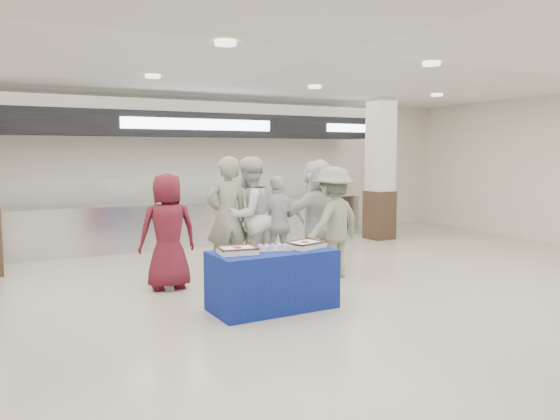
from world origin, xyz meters
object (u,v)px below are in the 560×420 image
cupcake_tray (274,248)px  civilian_maroon (168,231)px  sheet_cake_right (305,244)px  sheet_cake_left (237,250)px  soldier_b (333,223)px  civilian_white (317,213)px  soldier_a (227,218)px  display_table (272,280)px  chef_short (278,224)px  chef_tall (249,216)px

cupcake_tray → civilian_maroon: size_ratio=0.28×
sheet_cake_right → sheet_cake_left: bearing=178.0°
soldier_b → sheet_cake_left: bearing=9.0°
cupcake_tray → civilian_white: size_ratio=0.25×
civilian_maroon → soldier_b: size_ratio=0.96×
soldier_a → soldier_b: size_ratio=1.09×
display_table → civilian_white: bearing=44.9°
display_table → chef_short: chef_short is taller
sheet_cake_left → display_table: bearing=-2.6°
soldier_b → chef_short: bearing=-70.7°
display_table → civilian_maroon: civilian_maroon is taller
display_table → sheet_cake_left: sheet_cake_left is taller
soldier_b → civilian_maroon: bearing=-29.6°
civilian_white → soldier_a: bearing=-15.3°
sheet_cake_left → sheet_cake_right: size_ratio=0.93×
chef_short → soldier_b: soldier_b is taller
sheet_cake_right → soldier_b: 1.62m
chef_short → display_table: bearing=63.5°
display_table → soldier_b: bearing=32.6°
cupcake_tray → soldier_b: size_ratio=0.27×
chef_short → soldier_b: bearing=130.7°
sheet_cake_left → soldier_b: 2.37m
sheet_cake_right → chef_tall: bearing=87.2°
sheet_cake_right → soldier_a: 1.92m
sheet_cake_right → chef_tall: chef_tall is taller
cupcake_tray → civilian_white: civilian_white is taller
sheet_cake_right → civilian_maroon: bearing=129.4°
display_table → soldier_b: 2.04m
cupcake_tray → chef_tall: (0.53, 1.90, 0.17)m
sheet_cake_left → chef_short: bearing=50.0°
civilian_maroon → soldier_a: size_ratio=0.88×
display_table → sheet_cake_right: bearing=-2.4°
chef_tall → soldier_b: bearing=122.3°
display_table → sheet_cake_left: size_ratio=3.11×
chef_tall → soldier_b: 1.36m
sheet_cake_right → cupcake_tray: 0.44m
chef_short → civilian_white: civilian_white is taller
sheet_cake_right → soldier_a: bearing=99.2°
civilian_maroon → sheet_cake_left: bearing=108.0°
civilian_maroon → soldier_b: bearing=172.3°
display_table → chef_short: 2.18m
soldier_a → chef_short: bearing=-179.4°
sheet_cake_right → civilian_maroon: 2.11m
display_table → civilian_maroon: size_ratio=0.92×
soldier_b → chef_tall: bearing=-55.2°
display_table → chef_short: bearing=59.1°
civilian_maroon → chef_tall: size_ratio=0.89×
sheet_cake_right → soldier_a: soldier_a is taller
display_table → chef_tall: chef_tall is taller
display_table → sheet_cake_right: 0.63m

